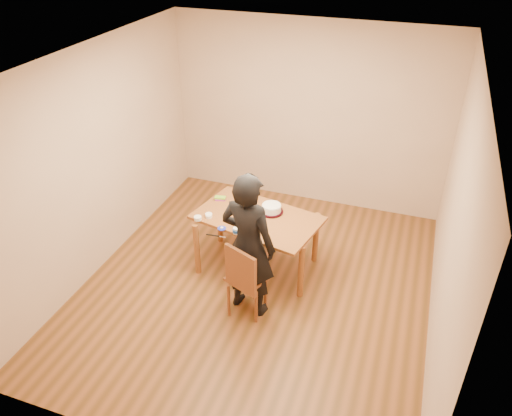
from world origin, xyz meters
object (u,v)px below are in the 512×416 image
(dining_table, at_px, (257,218))
(cake, at_px, (271,208))
(cake_plate, at_px, (271,211))
(person, at_px, (248,245))
(dining_chair, at_px, (247,278))

(dining_table, height_order, cake, cake)
(dining_table, bearing_deg, cake, 61.56)
(dining_table, height_order, cake_plate, cake_plate)
(cake, bearing_deg, person, -88.62)
(dining_table, distance_m, cake, 0.21)
(dining_chair, xyz_separation_m, cake, (-0.02, 0.92, 0.36))
(person, bearing_deg, cake_plate, -79.05)
(cake_plate, bearing_deg, person, -88.62)
(dining_chair, height_order, person, person)
(dining_table, xyz_separation_m, cake_plate, (0.13, 0.15, 0.03))
(dining_chair, height_order, cake, cake)
(cake_plate, height_order, person, person)
(dining_table, relative_size, cake, 6.21)
(dining_chair, distance_m, cake, 0.99)
(person, bearing_deg, dining_table, -68.82)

